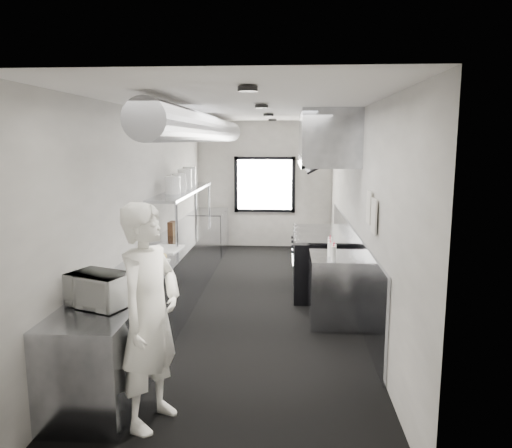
% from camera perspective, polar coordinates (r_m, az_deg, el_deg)
% --- Properties ---
extents(floor, '(3.00, 8.00, 0.01)m').
position_cam_1_polar(floor, '(7.37, -0.53, -9.10)').
color(floor, black).
rests_on(floor, ground).
extents(ceiling, '(3.00, 8.00, 0.01)m').
position_cam_1_polar(ceiling, '(7.00, -0.57, 13.17)').
color(ceiling, silver).
rests_on(ceiling, wall_back).
extents(wall_back, '(3.00, 0.02, 2.80)m').
position_cam_1_polar(wall_back, '(11.02, 1.02, 4.59)').
color(wall_back, beige).
rests_on(wall_back, floor).
extents(wall_front, '(3.00, 0.02, 2.80)m').
position_cam_1_polar(wall_front, '(3.16, -6.06, -8.28)').
color(wall_front, beige).
rests_on(wall_front, floor).
extents(wall_left, '(0.02, 8.00, 2.80)m').
position_cam_1_polar(wall_left, '(7.32, -12.35, 1.80)').
color(wall_left, beige).
rests_on(wall_left, floor).
extents(wall_right, '(0.02, 8.00, 2.80)m').
position_cam_1_polar(wall_right, '(7.10, 11.62, 1.59)').
color(wall_right, beige).
rests_on(wall_right, floor).
extents(wall_cladding, '(0.03, 5.50, 1.10)m').
position_cam_1_polar(wall_cladding, '(7.55, 10.94, -4.49)').
color(wall_cladding, gray).
rests_on(wall_cladding, wall_right).
extents(hvac_duct, '(0.40, 6.40, 0.40)m').
position_cam_1_polar(hvac_duct, '(7.47, -5.79, 10.98)').
color(hvac_duct, gray).
rests_on(hvac_duct, ceiling).
extents(service_window, '(1.36, 0.05, 1.25)m').
position_cam_1_polar(service_window, '(10.98, 1.01, 4.58)').
color(service_window, white).
rests_on(service_window, wall_back).
extents(exhaust_hood, '(0.81, 2.20, 0.88)m').
position_cam_1_polar(exhaust_hood, '(7.68, 8.14, 9.70)').
color(exhaust_hood, gray).
rests_on(exhaust_hood, ceiling).
extents(prep_counter, '(0.70, 6.00, 0.90)m').
position_cam_1_polar(prep_counter, '(6.95, -10.42, -6.56)').
color(prep_counter, gray).
rests_on(prep_counter, floor).
extents(pass_shelf, '(0.45, 3.00, 0.68)m').
position_cam_1_polar(pass_shelf, '(8.19, -8.38, 3.69)').
color(pass_shelf, gray).
rests_on(pass_shelf, prep_counter).
extents(range, '(0.88, 1.60, 0.94)m').
position_cam_1_polar(range, '(7.91, 7.38, -4.34)').
color(range, black).
rests_on(range, floor).
extents(bottle_station, '(0.65, 0.80, 0.90)m').
position_cam_1_polar(bottle_station, '(6.58, 9.11, -7.45)').
color(bottle_station, gray).
rests_on(bottle_station, floor).
extents(far_work_table, '(0.70, 1.20, 0.90)m').
position_cam_1_polar(far_work_table, '(10.48, -5.51, -0.96)').
color(far_work_table, gray).
rests_on(far_work_table, floor).
extents(notice_sheet_a, '(0.02, 0.28, 0.38)m').
position_cam_1_polar(notice_sheet_a, '(5.89, 12.96, 1.89)').
color(notice_sheet_a, silver).
rests_on(notice_sheet_a, wall_right).
extents(notice_sheet_b, '(0.02, 0.28, 0.38)m').
position_cam_1_polar(notice_sheet_b, '(5.56, 13.50, 0.89)').
color(notice_sheet_b, silver).
rests_on(notice_sheet_b, wall_right).
extents(line_cook, '(0.65, 0.80, 1.89)m').
position_cam_1_polar(line_cook, '(4.21, -12.18, -10.38)').
color(line_cook, white).
rests_on(line_cook, floor).
extents(microwave, '(0.60, 0.54, 0.30)m').
position_cam_1_polar(microwave, '(4.67, -17.68, -7.23)').
color(microwave, white).
rests_on(microwave, prep_counter).
extents(deli_tub_a, '(0.16, 0.16, 0.09)m').
position_cam_1_polar(deli_tub_a, '(4.85, -19.07, -7.99)').
color(deli_tub_a, '#A7B3A5').
rests_on(deli_tub_a, prep_counter).
extents(deli_tub_b, '(0.19, 0.19, 0.10)m').
position_cam_1_polar(deli_tub_b, '(5.26, -16.90, -6.44)').
color(deli_tub_b, '#A7B3A5').
rests_on(deli_tub_b, prep_counter).
extents(newspaper, '(0.39, 0.45, 0.01)m').
position_cam_1_polar(newspaper, '(5.39, -13.43, -6.39)').
color(newspaper, silver).
rests_on(newspaper, prep_counter).
extents(small_plate, '(0.22, 0.22, 0.01)m').
position_cam_1_polar(small_plate, '(6.20, -10.64, -4.17)').
color(small_plate, silver).
rests_on(small_plate, prep_counter).
extents(pastry, '(0.09, 0.09, 0.09)m').
position_cam_1_polar(pastry, '(6.19, -10.65, -3.72)').
color(pastry, tan).
rests_on(pastry, small_plate).
extents(cutting_board, '(0.44, 0.56, 0.02)m').
position_cam_1_polar(cutting_board, '(6.85, -10.46, -2.85)').
color(cutting_board, white).
rests_on(cutting_board, prep_counter).
extents(knife_block, '(0.11, 0.21, 0.21)m').
position_cam_1_polar(knife_block, '(7.86, -9.67, -0.48)').
color(knife_block, '#4D351B').
rests_on(knife_block, prep_counter).
extents(plate_stack_a, '(0.30, 0.30, 0.27)m').
position_cam_1_polar(plate_stack_a, '(7.59, -9.62, 4.48)').
color(plate_stack_a, silver).
rests_on(plate_stack_a, pass_shelf).
extents(plate_stack_b, '(0.26, 0.26, 0.29)m').
position_cam_1_polar(plate_stack_b, '(7.85, -8.90, 4.76)').
color(plate_stack_b, silver).
rests_on(plate_stack_b, pass_shelf).
extents(plate_stack_c, '(0.29, 0.29, 0.33)m').
position_cam_1_polar(plate_stack_c, '(8.29, -8.24, 5.16)').
color(plate_stack_c, silver).
rests_on(plate_stack_c, pass_shelf).
extents(plate_stack_d, '(0.29, 0.29, 0.35)m').
position_cam_1_polar(plate_stack_d, '(8.76, -7.73, 5.47)').
color(plate_stack_d, silver).
rests_on(plate_stack_d, pass_shelf).
extents(squeeze_bottle_a, '(0.08, 0.08, 0.19)m').
position_cam_1_polar(squeeze_bottle_a, '(6.14, 8.94, -3.42)').
color(squeeze_bottle_a, white).
rests_on(squeeze_bottle_a, bottle_station).
extents(squeeze_bottle_b, '(0.08, 0.08, 0.18)m').
position_cam_1_polar(squeeze_bottle_b, '(6.30, 9.01, -3.13)').
color(squeeze_bottle_b, white).
rests_on(squeeze_bottle_b, bottle_station).
extents(squeeze_bottle_c, '(0.08, 0.08, 0.18)m').
position_cam_1_polar(squeeze_bottle_c, '(6.40, 8.59, -2.93)').
color(squeeze_bottle_c, white).
rests_on(squeeze_bottle_c, bottle_station).
extents(squeeze_bottle_d, '(0.07, 0.07, 0.18)m').
position_cam_1_polar(squeeze_bottle_d, '(6.62, 8.55, -2.52)').
color(squeeze_bottle_d, white).
rests_on(squeeze_bottle_d, bottle_station).
extents(squeeze_bottle_e, '(0.07, 0.07, 0.18)m').
position_cam_1_polar(squeeze_bottle_e, '(6.72, 8.56, -2.29)').
color(squeeze_bottle_e, white).
rests_on(squeeze_bottle_e, bottle_station).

